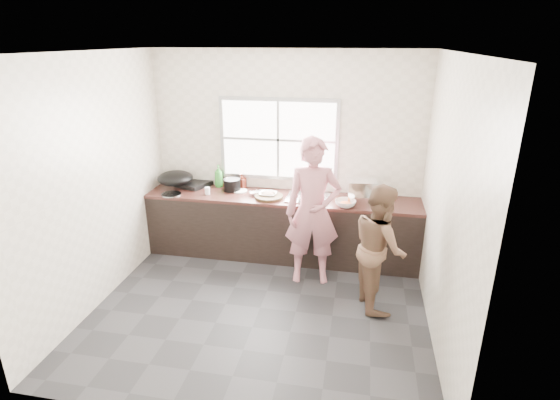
% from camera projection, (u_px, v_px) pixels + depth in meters
% --- Properties ---
extents(floor, '(3.60, 3.20, 0.01)m').
position_uv_depth(floor, '(260.00, 308.00, 4.85)').
color(floor, '#2A2A2C').
rests_on(floor, ground).
extents(ceiling, '(3.60, 3.20, 0.01)m').
position_uv_depth(ceiling, '(255.00, 51.00, 3.91)').
color(ceiling, silver).
rests_on(ceiling, wall_back).
extents(wall_back, '(3.60, 0.01, 2.70)m').
position_uv_depth(wall_back, '(286.00, 154.00, 5.86)').
color(wall_back, beige).
rests_on(wall_back, ground).
extents(wall_left, '(0.01, 3.20, 2.70)m').
position_uv_depth(wall_left, '(95.00, 183.00, 4.70)').
color(wall_left, beige).
rests_on(wall_left, ground).
extents(wall_right, '(0.01, 3.20, 2.70)m').
position_uv_depth(wall_right, '(446.00, 206.00, 4.06)').
color(wall_right, beige).
rests_on(wall_right, ground).
extents(wall_front, '(3.60, 0.01, 2.70)m').
position_uv_depth(wall_front, '(202.00, 273.00, 2.90)').
color(wall_front, silver).
rests_on(wall_front, ground).
extents(cabinet, '(3.60, 0.62, 0.82)m').
position_uv_depth(cabinet, '(282.00, 228.00, 5.90)').
color(cabinet, black).
rests_on(cabinet, floor).
extents(countertop, '(3.60, 0.64, 0.04)m').
position_uv_depth(countertop, '(282.00, 198.00, 5.75)').
color(countertop, '#391C17').
rests_on(countertop, cabinet).
extents(sink, '(0.55, 0.45, 0.02)m').
position_uv_depth(sink, '(308.00, 198.00, 5.67)').
color(sink, silver).
rests_on(sink, countertop).
extents(faucet, '(0.02, 0.02, 0.30)m').
position_uv_depth(faucet, '(310.00, 182.00, 5.81)').
color(faucet, silver).
rests_on(faucet, countertop).
extents(window_frame, '(1.60, 0.05, 1.10)m').
position_uv_depth(window_frame, '(279.00, 140.00, 5.79)').
color(window_frame, '#9EA0A5').
rests_on(window_frame, wall_back).
extents(window_glazing, '(1.50, 0.01, 1.00)m').
position_uv_depth(window_glazing, '(278.00, 140.00, 5.77)').
color(window_glazing, white).
rests_on(window_glazing, window_frame).
extents(woman, '(0.66, 0.49, 1.67)m').
position_uv_depth(woman, '(313.00, 217.00, 5.15)').
color(woman, '#C77782').
rests_on(woman, floor).
extents(person_side, '(0.70, 0.80, 1.41)m').
position_uv_depth(person_side, '(380.00, 247.00, 4.70)').
color(person_side, brown).
rests_on(person_side, floor).
extents(cutting_board, '(0.43, 0.43, 0.04)m').
position_uv_depth(cutting_board, '(269.00, 197.00, 5.67)').
color(cutting_board, black).
rests_on(cutting_board, countertop).
extents(cleaver, '(0.22, 0.19, 0.01)m').
position_uv_depth(cleaver, '(257.00, 192.00, 5.78)').
color(cleaver, silver).
rests_on(cleaver, cutting_board).
extents(bowl_mince, '(0.24, 0.24, 0.06)m').
position_uv_depth(bowl_mince, '(268.00, 194.00, 5.72)').
color(bowl_mince, white).
rests_on(bowl_mince, countertop).
extents(bowl_crabs, '(0.27, 0.27, 0.07)m').
position_uv_depth(bowl_crabs, '(346.00, 204.00, 5.38)').
color(bowl_crabs, silver).
rests_on(bowl_crabs, countertop).
extents(bowl_held, '(0.27, 0.27, 0.07)m').
position_uv_depth(bowl_held, '(304.00, 198.00, 5.56)').
color(bowl_held, white).
rests_on(bowl_held, countertop).
extents(black_pot, '(0.23, 0.23, 0.16)m').
position_uv_depth(black_pot, '(232.00, 185.00, 5.93)').
color(black_pot, black).
rests_on(black_pot, countertop).
extents(plate_food, '(0.26, 0.26, 0.02)m').
position_uv_depth(plate_food, '(240.00, 191.00, 5.92)').
color(plate_food, white).
rests_on(plate_food, countertop).
extents(bottle_green, '(0.15, 0.15, 0.31)m').
position_uv_depth(bottle_green, '(219.00, 176.00, 6.06)').
color(bottle_green, '#2D882C').
rests_on(bottle_green, countertop).
extents(bottle_brown_tall, '(0.11, 0.11, 0.19)m').
position_uv_depth(bottle_brown_tall, '(242.00, 181.00, 6.02)').
color(bottle_brown_tall, '#501E14').
rests_on(bottle_brown_tall, countertop).
extents(bottle_brown_short, '(0.12, 0.12, 0.15)m').
position_uv_depth(bottle_brown_short, '(227.00, 184.00, 6.00)').
color(bottle_brown_short, '#492912').
rests_on(bottle_brown_short, countertop).
extents(glass_jar, '(0.07, 0.07, 0.10)m').
position_uv_depth(glass_jar, '(207.00, 191.00, 5.80)').
color(glass_jar, white).
rests_on(glass_jar, countertop).
extents(burner, '(0.53, 0.53, 0.06)m').
position_uv_depth(burner, '(194.00, 183.00, 6.15)').
color(burner, black).
rests_on(burner, countertop).
extents(wok, '(0.59, 0.59, 0.18)m').
position_uv_depth(wok, '(175.00, 178.00, 5.99)').
color(wok, black).
rests_on(wok, burner).
extents(dish_rack, '(0.40, 0.30, 0.27)m').
position_uv_depth(dish_rack, '(362.00, 191.00, 5.53)').
color(dish_rack, white).
rests_on(dish_rack, countertop).
extents(pot_lid_left, '(0.27, 0.27, 0.01)m').
position_uv_depth(pot_lid_left, '(171.00, 194.00, 5.80)').
color(pot_lid_left, silver).
rests_on(pot_lid_left, countertop).
extents(pot_lid_right, '(0.26, 0.26, 0.01)m').
position_uv_depth(pot_lid_right, '(203.00, 185.00, 6.15)').
color(pot_lid_right, '#B8BABF').
rests_on(pot_lid_right, countertop).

